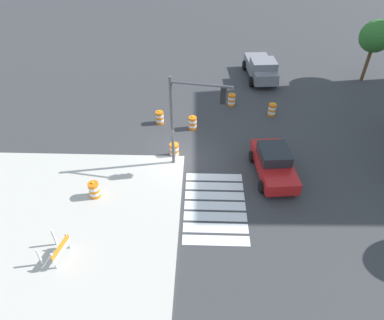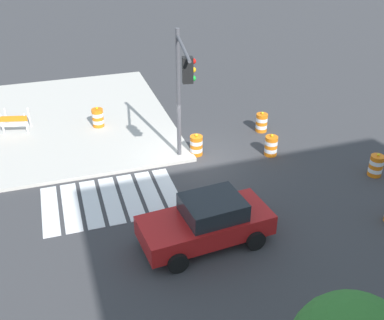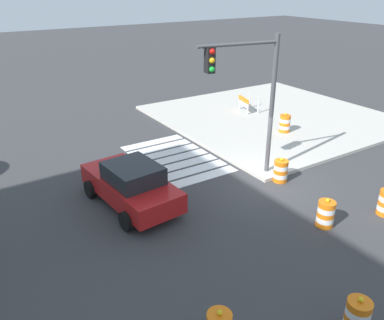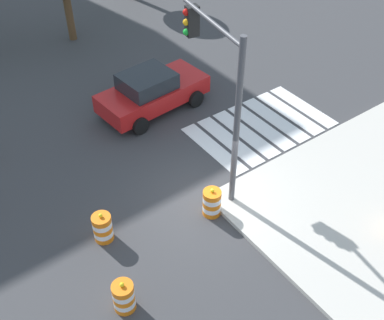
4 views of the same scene
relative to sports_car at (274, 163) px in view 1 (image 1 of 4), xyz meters
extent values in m
plane|color=#38383A|center=(-1.33, -5.16, -0.81)|extent=(120.00, 120.00, 0.00)
cube|color=#BCB7AD|center=(4.67, -11.16, -0.74)|extent=(12.00, 12.00, 0.15)
cube|color=silver|center=(0.42, -3.36, -0.80)|extent=(0.60, 3.20, 0.02)
cube|color=silver|center=(1.17, -3.36, -0.80)|extent=(0.60, 3.20, 0.02)
cube|color=silver|center=(1.92, -3.36, -0.80)|extent=(0.60, 3.20, 0.02)
cube|color=silver|center=(2.67, -3.36, -0.80)|extent=(0.60, 3.20, 0.02)
cube|color=silver|center=(3.42, -3.36, -0.80)|extent=(0.60, 3.20, 0.02)
cube|color=silver|center=(4.17, -3.36, -0.80)|extent=(0.60, 3.20, 0.02)
cube|color=silver|center=(4.92, -3.36, -0.80)|extent=(0.60, 3.20, 0.02)
cube|color=red|center=(0.06, 0.01, -0.13)|extent=(4.45, 2.22, 0.70)
cube|color=#1E2328|center=(-0.19, -0.02, 0.52)|extent=(2.04, 1.77, 0.60)
cylinder|color=black|center=(1.32, 1.07, -0.48)|extent=(0.68, 0.30, 0.66)
cylinder|color=black|center=(1.49, -0.82, -0.48)|extent=(0.68, 0.30, 0.66)
cylinder|color=black|center=(-1.37, 0.83, -0.48)|extent=(0.68, 0.30, 0.66)
cylinder|color=black|center=(-1.20, -1.06, -0.48)|extent=(0.68, 0.30, 0.66)
cube|color=slate|center=(-14.18, 0.77, 0.06)|extent=(2.65, 2.19, 0.90)
cube|color=slate|center=(-12.09, 0.93, 0.36)|extent=(2.05, 2.14, 1.50)
cube|color=slate|center=(-10.99, 1.02, 0.06)|extent=(1.54, 2.00, 0.90)
cylinder|color=black|center=(-11.37, 2.01, -0.39)|extent=(0.86, 0.36, 0.84)
cylinder|color=black|center=(-11.21, -0.02, -0.39)|extent=(0.86, 0.36, 0.84)
cylinder|color=black|center=(-14.76, 1.75, -0.39)|extent=(0.86, 0.36, 0.84)
cylinder|color=black|center=(-14.60, -0.29, -0.39)|extent=(0.86, 0.36, 0.84)
cylinder|color=orange|center=(-5.29, -7.07, -0.72)|extent=(0.56, 0.56, 0.18)
cylinder|color=white|center=(-5.29, -7.07, -0.54)|extent=(0.56, 0.56, 0.18)
cylinder|color=orange|center=(-5.29, -7.07, -0.36)|extent=(0.56, 0.56, 0.18)
cylinder|color=white|center=(-5.29, -7.07, -0.18)|extent=(0.56, 0.56, 0.18)
cylinder|color=orange|center=(-5.29, -7.07, 0.00)|extent=(0.56, 0.56, 0.18)
sphere|color=yellow|center=(-5.29, -7.07, 0.15)|extent=(0.12, 0.12, 0.12)
cylinder|color=orange|center=(-7.98, -1.88, -0.72)|extent=(0.56, 0.56, 0.18)
cylinder|color=white|center=(-7.98, -1.88, -0.54)|extent=(0.56, 0.56, 0.18)
cylinder|color=orange|center=(-7.98, -1.88, -0.36)|extent=(0.56, 0.56, 0.18)
cylinder|color=white|center=(-7.98, -1.88, -0.18)|extent=(0.56, 0.56, 0.18)
cylinder|color=orange|center=(-7.98, -1.88, 0.00)|extent=(0.56, 0.56, 0.18)
sphere|color=yellow|center=(-7.98, -1.88, 0.15)|extent=(0.12, 0.12, 0.12)
cylinder|color=orange|center=(-6.60, 0.97, -0.72)|extent=(0.56, 0.56, 0.18)
cylinder|color=white|center=(-6.60, 0.97, -0.54)|extent=(0.56, 0.56, 0.18)
cylinder|color=orange|center=(-6.60, 0.97, -0.36)|extent=(0.56, 0.56, 0.18)
cylinder|color=white|center=(-6.60, 0.97, -0.18)|extent=(0.56, 0.56, 0.18)
cylinder|color=orange|center=(-6.60, 0.97, 0.00)|extent=(0.56, 0.56, 0.18)
sphere|color=yellow|center=(-6.60, 0.97, 0.15)|extent=(0.12, 0.12, 0.12)
cylinder|color=orange|center=(-1.52, -5.78, -0.72)|extent=(0.56, 0.56, 0.18)
cylinder|color=white|center=(-1.52, -5.78, -0.54)|extent=(0.56, 0.56, 0.18)
cylinder|color=orange|center=(-1.52, -5.78, -0.36)|extent=(0.56, 0.56, 0.18)
cylinder|color=white|center=(-1.52, -5.78, -0.18)|extent=(0.56, 0.56, 0.18)
cylinder|color=orange|center=(-1.52, -5.78, 0.00)|extent=(0.56, 0.56, 0.18)
sphere|color=yellow|center=(-1.52, -5.78, 0.15)|extent=(0.12, 0.12, 0.12)
cylinder|color=orange|center=(-4.65, -4.75, -0.72)|extent=(0.56, 0.56, 0.18)
cylinder|color=white|center=(-4.65, -4.75, -0.54)|extent=(0.56, 0.56, 0.18)
cylinder|color=orange|center=(-4.65, -4.75, -0.36)|extent=(0.56, 0.56, 0.18)
cylinder|color=white|center=(-4.65, -4.75, -0.18)|extent=(0.56, 0.56, 0.18)
cylinder|color=orange|center=(-4.65, -4.75, 0.00)|extent=(0.56, 0.56, 0.18)
sphere|color=yellow|center=(-4.65, -4.75, 0.15)|extent=(0.12, 0.12, 0.12)
cylinder|color=orange|center=(2.28, -9.72, -0.57)|extent=(0.56, 0.56, 0.18)
cylinder|color=white|center=(2.28, -9.72, -0.39)|extent=(0.56, 0.56, 0.18)
cylinder|color=orange|center=(2.28, -9.72, -0.21)|extent=(0.56, 0.56, 0.18)
cylinder|color=white|center=(2.28, -9.72, -0.03)|extent=(0.56, 0.56, 0.18)
cylinder|color=orange|center=(2.28, -9.72, 0.15)|extent=(0.56, 0.56, 0.18)
sphere|color=yellow|center=(2.28, -9.72, 0.30)|extent=(0.12, 0.12, 0.12)
cube|color=silver|center=(5.63, -10.04, -0.16)|extent=(0.08, 0.08, 1.00)
cube|color=silver|center=(5.47, -10.72, -0.16)|extent=(0.08, 0.08, 1.00)
cube|color=silver|center=(6.70, -10.29, -0.16)|extent=(0.08, 0.08, 1.00)
cube|color=silver|center=(6.54, -10.97, -0.16)|extent=(0.08, 0.08, 1.00)
cube|color=orange|center=(6.17, -10.14, 0.09)|extent=(1.27, 0.34, 0.28)
cube|color=white|center=(6.17, -10.14, -0.21)|extent=(1.27, 0.34, 0.20)
cylinder|color=#4C4C51|center=(-0.73, -5.76, 2.09)|extent=(0.18, 0.18, 5.50)
cylinder|color=#4C4C51|center=(-0.48, -4.18, 4.54)|extent=(0.62, 3.18, 0.12)
cube|color=black|center=(-0.30, -3.08, 4.09)|extent=(0.40, 0.33, 0.90)
sphere|color=red|center=(-0.49, -3.05, 4.39)|extent=(0.20, 0.20, 0.20)
sphere|color=#F2A514|center=(-0.49, -3.05, 4.09)|extent=(0.20, 0.20, 0.20)
sphere|color=green|center=(-0.49, -3.05, 3.79)|extent=(0.20, 0.20, 0.20)
cylinder|color=brown|center=(-12.69, 9.66, 0.63)|extent=(0.28, 0.28, 2.89)
sphere|color=#2D6B28|center=(-12.69, 9.66, 2.96)|extent=(2.53, 2.53, 2.53)
camera|label=1|loc=(15.08, -4.18, 12.15)|focal=31.80mm
camera|label=2|loc=(4.10, 11.30, 9.18)|focal=43.08mm
camera|label=3|loc=(-11.63, 4.87, 6.57)|focal=37.24mm
camera|label=4|loc=(-7.86, -13.58, 10.05)|focal=44.81mm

